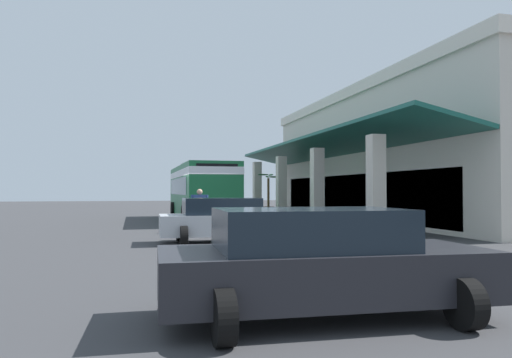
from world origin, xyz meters
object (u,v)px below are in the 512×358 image
Objects in this scene: pedestrian at (200,208)px; parked_sedan_charcoal at (320,262)px; potted_palm at (268,207)px; transit_bus at (200,188)px; parked_sedan_silver at (226,220)px.

parked_sedan_charcoal is at bearing -0.85° from pedestrian.
parked_sedan_charcoal is 1.54× the size of potted_palm.
pedestrian is (-13.64, 0.20, 0.26)m from parked_sedan_charcoal.
potted_palm is at bearing 165.68° from parked_sedan_charcoal.
parked_sedan_silver is at bearing -3.72° from transit_bus.
parked_sedan_charcoal is 26.95m from potted_palm.
pedestrian reaches higher than parked_sedan_charcoal.
parked_sedan_charcoal is 9.63m from parked_sedan_silver.
pedestrian is at bearing -175.39° from parked_sedan_silver.
parked_sedan_silver is 17.61m from potted_palm.
parked_sedan_silver is at bearing -20.40° from potted_palm.
transit_bus is 6.29× the size of pedestrian.
parked_sedan_charcoal is 13.64m from pedestrian.
parked_sedan_charcoal is 1.01× the size of parked_sedan_silver.
parked_sedan_charcoal and parked_sedan_silver have the same top height.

